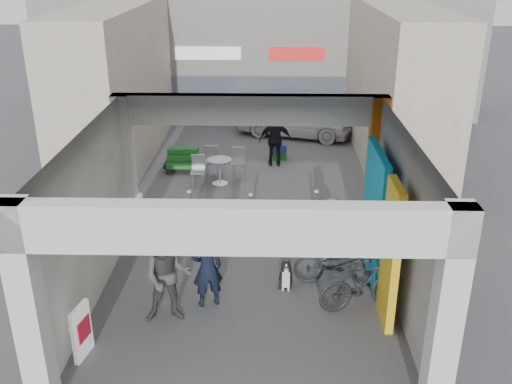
{
  "coord_description": "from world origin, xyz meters",
  "views": [
    {
      "loc": [
        0.45,
        -10.82,
        6.55
      ],
      "look_at": [
        0.17,
        1.0,
        1.52
      ],
      "focal_mm": 40.0,
      "sensor_mm": 36.0,
      "label": 1
    }
  ],
  "objects_px": {
    "bicycle_front": "(338,263)",
    "man_elderly": "(331,227)",
    "man_crates": "(275,140)",
    "man_with_dog": "(207,268)",
    "man_back_turned": "(167,277)",
    "cafe_set": "(217,170)",
    "produce_stand": "(183,163)",
    "border_collie": "(286,276)",
    "bicycle_rear": "(362,284)",
    "white_van": "(295,116)"
  },
  "relations": [
    {
      "from": "bicycle_front",
      "to": "man_crates",
      "type": "bearing_deg",
      "value": 14.37
    },
    {
      "from": "cafe_set",
      "to": "man_elderly",
      "type": "distance_m",
      "value": 5.57
    },
    {
      "from": "man_with_dog",
      "to": "man_elderly",
      "type": "bearing_deg",
      "value": -162.04
    },
    {
      "from": "border_collie",
      "to": "white_van",
      "type": "height_order",
      "value": "white_van"
    },
    {
      "from": "man_elderly",
      "to": "bicycle_front",
      "type": "distance_m",
      "value": 1.24
    },
    {
      "from": "cafe_set",
      "to": "man_elderly",
      "type": "bearing_deg",
      "value": -56.86
    },
    {
      "from": "man_with_dog",
      "to": "bicycle_rear",
      "type": "relative_size",
      "value": 0.94
    },
    {
      "from": "man_back_turned",
      "to": "man_with_dog",
      "type": "bearing_deg",
      "value": 28.38
    },
    {
      "from": "cafe_set",
      "to": "white_van",
      "type": "distance_m",
      "value": 5.38
    },
    {
      "from": "man_crates",
      "to": "bicycle_rear",
      "type": "bearing_deg",
      "value": 99.1
    },
    {
      "from": "bicycle_front",
      "to": "man_elderly",
      "type": "bearing_deg",
      "value": 6.59
    },
    {
      "from": "man_with_dog",
      "to": "bicycle_front",
      "type": "height_order",
      "value": "man_with_dog"
    },
    {
      "from": "man_elderly",
      "to": "white_van",
      "type": "distance_m",
      "value": 9.37
    },
    {
      "from": "border_collie",
      "to": "man_back_turned",
      "type": "relative_size",
      "value": 0.37
    },
    {
      "from": "cafe_set",
      "to": "produce_stand",
      "type": "xyz_separation_m",
      "value": [
        -1.14,
        0.69,
        -0.03
      ]
    },
    {
      "from": "bicycle_rear",
      "to": "white_van",
      "type": "distance_m",
      "value": 11.48
    },
    {
      "from": "man_back_turned",
      "to": "man_elderly",
      "type": "relative_size",
      "value": 1.28
    },
    {
      "from": "cafe_set",
      "to": "border_collie",
      "type": "bearing_deg",
      "value": -71.84
    },
    {
      "from": "man_with_dog",
      "to": "man_back_turned",
      "type": "xyz_separation_m",
      "value": [
        -0.69,
        -0.5,
        0.1
      ]
    },
    {
      "from": "man_elderly",
      "to": "white_van",
      "type": "relative_size",
      "value": 0.34
    },
    {
      "from": "produce_stand",
      "to": "man_elderly",
      "type": "distance_m",
      "value": 6.79
    },
    {
      "from": "man_elderly",
      "to": "man_crates",
      "type": "bearing_deg",
      "value": 94.15
    },
    {
      "from": "man_with_dog",
      "to": "man_elderly",
      "type": "xyz_separation_m",
      "value": [
        2.62,
        2.04,
        -0.1
      ]
    },
    {
      "from": "cafe_set",
      "to": "man_crates",
      "type": "bearing_deg",
      "value": 36.54
    },
    {
      "from": "produce_stand",
      "to": "man_with_dog",
      "type": "xyz_separation_m",
      "value": [
        1.56,
        -7.38,
        0.53
      ]
    },
    {
      "from": "man_with_dog",
      "to": "cafe_set",
      "type": "bearing_deg",
      "value": -106.39
    },
    {
      "from": "border_collie",
      "to": "man_with_dog",
      "type": "height_order",
      "value": "man_with_dog"
    },
    {
      "from": "produce_stand",
      "to": "bicycle_rear",
      "type": "bearing_deg",
      "value": -39.63
    },
    {
      "from": "cafe_set",
      "to": "white_van",
      "type": "bearing_deg",
      "value": 61.27
    },
    {
      "from": "produce_stand",
      "to": "white_van",
      "type": "bearing_deg",
      "value": 65.88
    },
    {
      "from": "man_elderly",
      "to": "bicycle_rear",
      "type": "xyz_separation_m",
      "value": [
        0.42,
        -2.09,
        -0.2
      ]
    },
    {
      "from": "border_collie",
      "to": "man_crates",
      "type": "bearing_deg",
      "value": 99.08
    },
    {
      "from": "cafe_set",
      "to": "man_back_turned",
      "type": "bearing_deg",
      "value": -92.15
    },
    {
      "from": "man_back_turned",
      "to": "bicycle_front",
      "type": "xyz_separation_m",
      "value": [
        3.36,
        1.33,
        -0.44
      ]
    },
    {
      "from": "produce_stand",
      "to": "man_with_dog",
      "type": "distance_m",
      "value": 7.56
    },
    {
      "from": "man_crates",
      "to": "bicycle_front",
      "type": "relative_size",
      "value": 0.95
    },
    {
      "from": "cafe_set",
      "to": "white_van",
      "type": "height_order",
      "value": "white_van"
    },
    {
      "from": "produce_stand",
      "to": "bicycle_rear",
      "type": "distance_m",
      "value": 8.74
    },
    {
      "from": "man_back_turned",
      "to": "bicycle_rear",
      "type": "relative_size",
      "value": 1.05
    },
    {
      "from": "man_elderly",
      "to": "bicycle_front",
      "type": "bearing_deg",
      "value": -95.17
    },
    {
      "from": "cafe_set",
      "to": "man_back_turned",
      "type": "xyz_separation_m",
      "value": [
        -0.27,
        -7.2,
        0.6
      ]
    },
    {
      "from": "border_collie",
      "to": "man_back_turned",
      "type": "distance_m",
      "value": 2.62
    },
    {
      "from": "produce_stand",
      "to": "man_elderly",
      "type": "bearing_deg",
      "value": -33.33
    },
    {
      "from": "man_back_turned",
      "to": "man_crates",
      "type": "xyz_separation_m",
      "value": [
        2.08,
        8.54,
        -0.04
      ]
    },
    {
      "from": "bicycle_rear",
      "to": "border_collie",
      "type": "bearing_deg",
      "value": 48.29
    },
    {
      "from": "man_back_turned",
      "to": "white_van",
      "type": "height_order",
      "value": "man_back_turned"
    },
    {
      "from": "cafe_set",
      "to": "white_van",
      "type": "relative_size",
      "value": 0.36
    },
    {
      "from": "man_with_dog",
      "to": "bicycle_front",
      "type": "relative_size",
      "value": 0.89
    },
    {
      "from": "bicycle_front",
      "to": "produce_stand",
      "type": "bearing_deg",
      "value": 37.14
    },
    {
      "from": "man_back_turned",
      "to": "produce_stand",
      "type": "bearing_deg",
      "value": 88.71
    }
  ]
}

